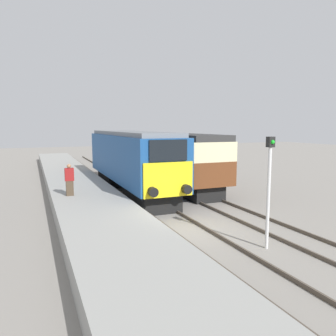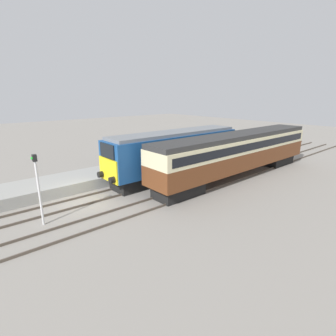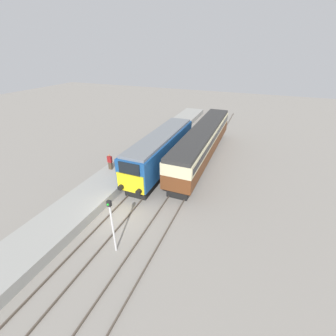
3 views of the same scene
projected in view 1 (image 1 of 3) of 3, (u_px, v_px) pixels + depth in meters
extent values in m
plane|color=gray|center=(187.00, 230.00, 13.70)|extent=(120.00, 120.00, 0.00)
cube|color=gray|center=(80.00, 192.00, 19.71)|extent=(3.50, 50.00, 0.81)
cube|color=#4C4238|center=(135.00, 204.00, 18.00)|extent=(0.07, 60.00, 0.14)
cube|color=#4C4238|center=(160.00, 202.00, 18.54)|extent=(0.07, 60.00, 0.14)
cube|color=#4C4238|center=(191.00, 199.00, 19.29)|extent=(0.07, 60.00, 0.14)
cube|color=#4C4238|center=(212.00, 197.00, 19.84)|extent=(0.07, 60.00, 0.14)
cube|color=black|center=(150.00, 197.00, 17.81)|extent=(2.03, 4.00, 1.00)
cube|color=black|center=(117.00, 177.00, 24.80)|extent=(2.03, 4.00, 1.00)
cube|color=navy|center=(130.00, 157.00, 21.07)|extent=(2.70, 12.64, 2.75)
cube|color=yellow|center=(168.00, 180.00, 15.31)|extent=(2.48, 0.10, 1.65)
cube|color=black|center=(168.00, 150.00, 15.14)|extent=(1.89, 0.10, 0.99)
cube|color=slate|center=(130.00, 133.00, 20.88)|extent=(2.38, 12.13, 0.24)
cylinder|color=black|center=(153.00, 192.00, 14.86)|extent=(0.44, 0.35, 0.44)
cylinder|color=black|center=(187.00, 189.00, 15.51)|extent=(0.44, 0.35, 0.44)
cube|color=black|center=(197.00, 189.00, 20.06)|extent=(1.89, 3.60, 0.95)
cube|color=black|center=(133.00, 165.00, 32.62)|extent=(1.89, 3.60, 0.95)
cube|color=brown|center=(157.00, 160.00, 26.19)|extent=(2.70, 18.12, 1.40)
cube|color=beige|center=(157.00, 144.00, 26.04)|extent=(2.71, 18.12, 1.10)
cube|color=black|center=(157.00, 144.00, 26.04)|extent=(2.75, 17.39, 0.61)
cube|color=#2D2D2D|center=(157.00, 135.00, 25.94)|extent=(2.48, 18.12, 0.36)
cube|color=#473828|center=(70.00, 188.00, 16.61)|extent=(0.36, 0.24, 0.77)
cube|color=maroon|center=(69.00, 174.00, 16.52)|extent=(0.44, 0.26, 0.64)
sphere|color=#9E704C|center=(69.00, 166.00, 16.47)|extent=(0.21, 0.21, 0.21)
cylinder|color=silver|center=(268.00, 199.00, 11.41)|extent=(0.12, 0.12, 3.60)
cube|color=black|center=(271.00, 142.00, 11.16)|extent=(0.24, 0.20, 0.36)
sphere|color=green|center=(273.00, 142.00, 11.06)|extent=(0.14, 0.14, 0.14)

